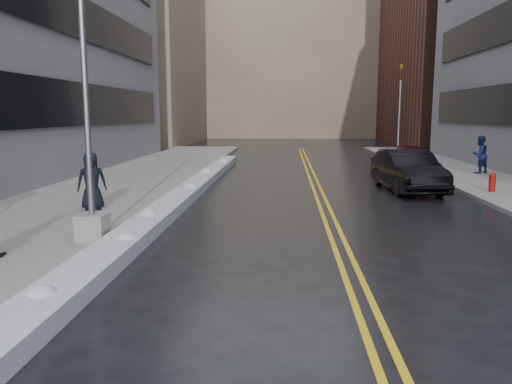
# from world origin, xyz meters

# --- Properties ---
(ground) EXTENTS (160.00, 160.00, 0.00)m
(ground) POSITION_xyz_m (0.00, 0.00, 0.00)
(ground) COLOR black
(ground) RESTS_ON ground
(sidewalk_west) EXTENTS (5.50, 50.00, 0.15)m
(sidewalk_west) POSITION_xyz_m (-5.75, 10.00, 0.07)
(sidewalk_west) COLOR gray
(sidewalk_west) RESTS_ON ground
(lane_line_left) EXTENTS (0.12, 50.00, 0.01)m
(lane_line_left) POSITION_xyz_m (2.35, 10.00, 0.00)
(lane_line_left) COLOR gold
(lane_line_left) RESTS_ON ground
(lane_line_right) EXTENTS (0.12, 50.00, 0.01)m
(lane_line_right) POSITION_xyz_m (2.65, 10.00, 0.00)
(lane_line_right) COLOR gold
(lane_line_right) RESTS_ON ground
(snow_ridge) EXTENTS (0.90, 30.00, 0.34)m
(snow_ridge) POSITION_xyz_m (-2.45, 8.00, 0.17)
(snow_ridge) COLOR silver
(snow_ridge) RESTS_ON ground
(building_west_far) EXTENTS (14.00, 22.00, 18.00)m
(building_west_far) POSITION_xyz_m (-15.50, 44.00, 9.00)
(building_west_far) COLOR gray
(building_west_far) RESTS_ON ground
(building_far) EXTENTS (36.00, 16.00, 22.00)m
(building_far) POSITION_xyz_m (2.00, 60.00, 11.00)
(building_far) COLOR gray
(building_far) RESTS_ON ground
(lamppost) EXTENTS (0.65, 0.65, 7.62)m
(lamppost) POSITION_xyz_m (-3.30, 2.00, 2.53)
(lamppost) COLOR gray
(lamppost) RESTS_ON sidewalk_west
(fire_hydrant) EXTENTS (0.26, 0.26, 0.73)m
(fire_hydrant) POSITION_xyz_m (9.00, 10.00, 0.55)
(fire_hydrant) COLOR maroon
(fire_hydrant) RESTS_ON sidewalk_east
(traffic_signal) EXTENTS (0.16, 0.20, 6.00)m
(traffic_signal) POSITION_xyz_m (8.50, 24.00, 3.40)
(traffic_signal) COLOR gray
(traffic_signal) RESTS_ON sidewalk_east
(pedestrian_c) EXTENTS (1.02, 0.84, 1.78)m
(pedestrian_c) POSITION_xyz_m (-4.69, 5.55, 1.04)
(pedestrian_c) COLOR black
(pedestrian_c) RESTS_ON sidewalk_west
(pedestrian_east) EXTENTS (1.12, 1.03, 1.85)m
(pedestrian_east) POSITION_xyz_m (10.71, 15.93, 1.07)
(pedestrian_east) COLOR navy
(pedestrian_east) RESTS_ON sidewalk_east
(car_black) EXTENTS (2.17, 5.11, 1.64)m
(car_black) POSITION_xyz_m (6.04, 10.84, 0.82)
(car_black) COLOR black
(car_black) RESTS_ON ground
(car_maroon) EXTENTS (1.99, 4.80, 1.39)m
(car_maroon) POSITION_xyz_m (7.50, 16.02, 0.69)
(car_maroon) COLOR #470B13
(car_maroon) RESTS_ON ground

